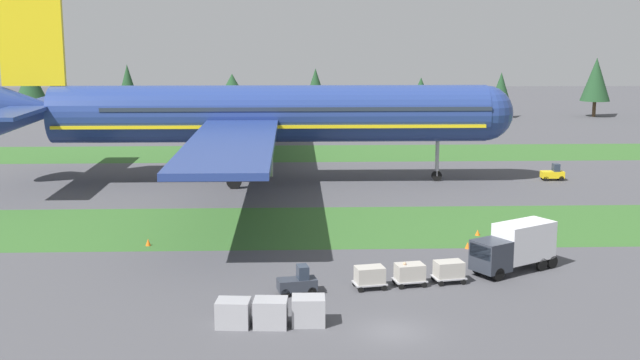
% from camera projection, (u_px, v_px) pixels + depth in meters
% --- Properties ---
extents(ground_plane, '(400.00, 400.00, 0.00)m').
position_uv_depth(ground_plane, '(392.00, 331.00, 47.92)').
color(ground_plane, '#47474C').
extents(grass_strip_near, '(320.00, 15.62, 0.01)m').
position_uv_depth(grass_strip_near, '(357.00, 226.00, 73.29)').
color(grass_strip_near, '#336028').
rests_on(grass_strip_near, ground).
extents(grass_strip_far, '(320.00, 15.62, 0.01)m').
position_uv_depth(grass_strip_far, '(332.00, 153.00, 115.75)').
color(grass_strip_far, '#336028').
rests_on(grass_strip_far, ground).
extents(airliner, '(59.38, 72.99, 22.24)m').
position_uv_depth(airliner, '(256.00, 114.00, 92.69)').
color(airliner, navy).
rests_on(airliner, ground).
extents(baggage_tug, '(2.80, 1.78, 1.97)m').
position_uv_depth(baggage_tug, '(298.00, 282.00, 54.50)').
color(baggage_tug, '#2D333D').
rests_on(baggage_tug, ground).
extents(cargo_dolly_lead, '(2.45, 1.90, 1.55)m').
position_uv_depth(cargo_dolly_lead, '(370.00, 276.00, 55.61)').
color(cargo_dolly_lead, '#A3A3A8').
rests_on(cargo_dolly_lead, ground).
extents(cargo_dolly_second, '(2.45, 1.90, 1.55)m').
position_uv_depth(cargo_dolly_second, '(410.00, 273.00, 56.26)').
color(cargo_dolly_second, '#A3A3A8').
rests_on(cargo_dolly_second, ground).
extents(cargo_dolly_third, '(2.45, 1.90, 1.55)m').
position_uv_depth(cargo_dolly_third, '(449.00, 270.00, 56.91)').
color(cargo_dolly_third, '#A3A3A8').
rests_on(cargo_dolly_third, ground).
extents(catering_truck, '(7.13, 5.59, 3.58)m').
position_uv_depth(catering_truck, '(515.00, 246.00, 59.35)').
color(catering_truck, '#2D333D').
rests_on(catering_truck, ground).
extents(pushback_tractor, '(2.61, 1.31, 1.97)m').
position_uv_depth(pushback_tractor, '(553.00, 173.00, 95.12)').
color(pushback_tractor, yellow).
rests_on(pushback_tractor, ground).
extents(ground_crew_marshaller, '(0.54, 0.36, 1.74)m').
position_uv_depth(ground_crew_marshaller, '(404.00, 273.00, 56.09)').
color(ground_crew_marshaller, black).
rests_on(ground_crew_marshaller, ground).
extents(uld_container_0, '(2.10, 1.73, 1.71)m').
position_uv_depth(uld_container_0, '(271.00, 313.00, 48.55)').
color(uld_container_0, '#A3A3A8').
rests_on(uld_container_0, ground).
extents(uld_container_1, '(2.14, 1.78, 1.65)m').
position_uv_depth(uld_container_1, '(233.00, 313.00, 48.61)').
color(uld_container_1, '#A3A3A8').
rests_on(uld_container_1, ground).
extents(uld_container_2, '(2.03, 1.63, 1.73)m').
position_uv_depth(uld_container_2, '(308.00, 311.00, 48.91)').
color(uld_container_2, '#A3A3A8').
rests_on(uld_container_2, ground).
extents(taxiway_marker_0, '(0.44, 0.44, 0.58)m').
position_uv_depth(taxiway_marker_0, '(148.00, 242.00, 66.66)').
color(taxiway_marker_0, orange).
rests_on(taxiway_marker_0, ground).
extents(taxiway_marker_1, '(0.44, 0.44, 0.53)m').
position_uv_depth(taxiway_marker_1, '(468.00, 245.00, 65.81)').
color(taxiway_marker_1, orange).
rests_on(taxiway_marker_1, ground).
extents(taxiway_marker_2, '(0.44, 0.44, 0.49)m').
position_uv_depth(taxiway_marker_2, '(478.00, 233.00, 69.98)').
color(taxiway_marker_2, orange).
rests_on(taxiway_marker_2, ground).
extents(distant_tree_line, '(155.16, 11.76, 11.77)m').
position_uv_depth(distant_tree_line, '(320.00, 83.00, 159.90)').
color(distant_tree_line, '#4C3823').
rests_on(distant_tree_line, ground).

